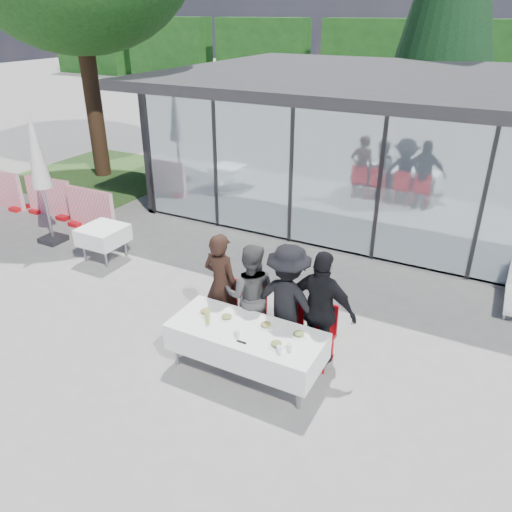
{
  "coord_description": "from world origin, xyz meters",
  "views": [
    {
      "loc": [
        3.34,
        -5.64,
        4.85
      ],
      "look_at": [
        -0.29,
        1.2,
        1.02
      ],
      "focal_mm": 35.0,
      "sensor_mm": 36.0,
      "label": 1
    }
  ],
  "objects_px": {
    "diner_a": "(221,285)",
    "diner_chair_d": "(320,331)",
    "diner_c": "(288,301)",
    "plate_a": "(205,312)",
    "dining_table": "(246,341)",
    "market_umbrella": "(37,159)",
    "plate_c": "(266,325)",
    "plate_d": "(299,334)",
    "folded_eyeglasses": "(241,342)",
    "diner_b": "(251,295)",
    "plate_extra": "(276,344)",
    "diner_chair_c": "(288,322)",
    "juice_bottle": "(208,318)",
    "spare_table_left": "(103,235)",
    "diner_chair_b": "(251,311)",
    "diner_d": "(321,310)",
    "plate_b": "(227,317)",
    "diner_chair_a": "(223,303)"
  },
  "relations": [
    {
      "from": "plate_extra",
      "to": "market_umbrella",
      "type": "distance_m",
      "value": 7.2
    },
    {
      "from": "diner_b",
      "to": "diner_chair_c",
      "type": "xyz_separation_m",
      "value": [
        0.64,
        0.02,
        -0.32
      ]
    },
    {
      "from": "diner_b",
      "to": "plate_extra",
      "type": "height_order",
      "value": "diner_b"
    },
    {
      "from": "diner_a",
      "to": "diner_chair_d",
      "type": "distance_m",
      "value": 1.75
    },
    {
      "from": "diner_chair_c",
      "to": "folded_eyeglasses",
      "type": "xyz_separation_m",
      "value": [
        -0.23,
        -1.05,
        0.22
      ]
    },
    {
      "from": "plate_c",
      "to": "folded_eyeglasses",
      "type": "distance_m",
      "value": 0.51
    },
    {
      "from": "plate_a",
      "to": "plate_b",
      "type": "bearing_deg",
      "value": 3.97
    },
    {
      "from": "diner_a",
      "to": "plate_b",
      "type": "xyz_separation_m",
      "value": [
        0.47,
        -0.62,
        -0.11
      ]
    },
    {
      "from": "diner_a",
      "to": "diner_chair_b",
      "type": "xyz_separation_m",
      "value": [
        0.54,
        0.02,
        -0.35
      ]
    },
    {
      "from": "dining_table",
      "to": "folded_eyeglasses",
      "type": "distance_m",
      "value": 0.39
    },
    {
      "from": "folded_eyeglasses",
      "to": "plate_extra",
      "type": "bearing_deg",
      "value": 18.41
    },
    {
      "from": "diner_chair_d",
      "to": "juice_bottle",
      "type": "distance_m",
      "value": 1.69
    },
    {
      "from": "diner_chair_c",
      "to": "juice_bottle",
      "type": "distance_m",
      "value": 1.28
    },
    {
      "from": "dining_table",
      "to": "diner_chair_b",
      "type": "relative_size",
      "value": 2.32
    },
    {
      "from": "plate_d",
      "to": "folded_eyeglasses",
      "type": "relative_size",
      "value": 1.67
    },
    {
      "from": "diner_chair_a",
      "to": "plate_extra",
      "type": "bearing_deg",
      "value": -32.65
    },
    {
      "from": "diner_c",
      "to": "plate_a",
      "type": "distance_m",
      "value": 1.25
    },
    {
      "from": "diner_d",
      "to": "plate_a",
      "type": "xyz_separation_m",
      "value": [
        -1.6,
        -0.64,
        -0.15
      ]
    },
    {
      "from": "diner_chair_c",
      "to": "juice_bottle",
      "type": "height_order",
      "value": "diner_chair_c"
    },
    {
      "from": "dining_table",
      "to": "market_umbrella",
      "type": "relative_size",
      "value": 0.75
    },
    {
      "from": "dining_table",
      "to": "diner_a",
      "type": "bearing_deg",
      "value": 139.67
    },
    {
      "from": "diner_c",
      "to": "diner_chair_d",
      "type": "relative_size",
      "value": 1.88
    },
    {
      "from": "diner_c",
      "to": "plate_a",
      "type": "height_order",
      "value": "diner_c"
    },
    {
      "from": "diner_chair_c",
      "to": "plate_d",
      "type": "relative_size",
      "value": 4.18
    },
    {
      "from": "plate_d",
      "to": "diner_chair_a",
      "type": "bearing_deg",
      "value": 161.15
    },
    {
      "from": "plate_d",
      "to": "folded_eyeglasses",
      "type": "height_order",
      "value": "plate_d"
    },
    {
      "from": "diner_chair_c",
      "to": "folded_eyeglasses",
      "type": "relative_size",
      "value": 6.96
    },
    {
      "from": "diner_chair_c",
      "to": "plate_c",
      "type": "bearing_deg",
      "value": -99.95
    },
    {
      "from": "plate_c",
      "to": "spare_table_left",
      "type": "distance_m",
      "value": 5.03
    },
    {
      "from": "diner_chair_c",
      "to": "spare_table_left",
      "type": "bearing_deg",
      "value": 166.99
    },
    {
      "from": "plate_a",
      "to": "juice_bottle",
      "type": "bearing_deg",
      "value": -49.47
    },
    {
      "from": "diner_chair_d",
      "to": "spare_table_left",
      "type": "bearing_deg",
      "value": 168.25
    },
    {
      "from": "diner_b",
      "to": "diner_chair_b",
      "type": "xyz_separation_m",
      "value": [
        0.0,
        0.02,
        -0.32
      ]
    },
    {
      "from": "folded_eyeglasses",
      "to": "market_umbrella",
      "type": "bearing_deg",
      "value": 160.29
    },
    {
      "from": "diner_b",
      "to": "diner_chair_b",
      "type": "bearing_deg",
      "value": -109.62
    },
    {
      "from": "diner_a",
      "to": "folded_eyeglasses",
      "type": "relative_size",
      "value": 12.71
    },
    {
      "from": "plate_extra",
      "to": "dining_table",
      "type": "bearing_deg",
      "value": 164.53
    },
    {
      "from": "diner_chair_d",
      "to": "spare_table_left",
      "type": "relative_size",
      "value": 1.13
    },
    {
      "from": "diner_chair_a",
      "to": "diner_chair_b",
      "type": "height_order",
      "value": "same"
    },
    {
      "from": "diner_chair_a",
      "to": "plate_extra",
      "type": "relative_size",
      "value": 4.18
    },
    {
      "from": "diner_chair_b",
      "to": "diner_d",
      "type": "distance_m",
      "value": 1.24
    },
    {
      "from": "dining_table",
      "to": "folded_eyeglasses",
      "type": "height_order",
      "value": "folded_eyeglasses"
    },
    {
      "from": "diner_b",
      "to": "plate_d",
      "type": "relative_size",
      "value": 7.32
    },
    {
      "from": "diner_chair_d",
      "to": "plate_extra",
      "type": "height_order",
      "value": "diner_chair_d"
    },
    {
      "from": "juice_bottle",
      "to": "market_umbrella",
      "type": "distance_m",
      "value": 6.14
    },
    {
      "from": "diner_c",
      "to": "plate_c",
      "type": "distance_m",
      "value": 0.56
    },
    {
      "from": "diner_chair_d",
      "to": "juice_bottle",
      "type": "relative_size",
      "value": 6.19
    },
    {
      "from": "diner_chair_c",
      "to": "juice_bottle",
      "type": "xyz_separation_m",
      "value": [
        -0.89,
        -0.87,
        0.29
      ]
    },
    {
      "from": "plate_c",
      "to": "market_umbrella",
      "type": "height_order",
      "value": "market_umbrella"
    },
    {
      "from": "diner_b",
      "to": "spare_table_left",
      "type": "xyz_separation_m",
      "value": [
        -4.19,
        1.14,
        -0.3
      ]
    }
  ]
}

